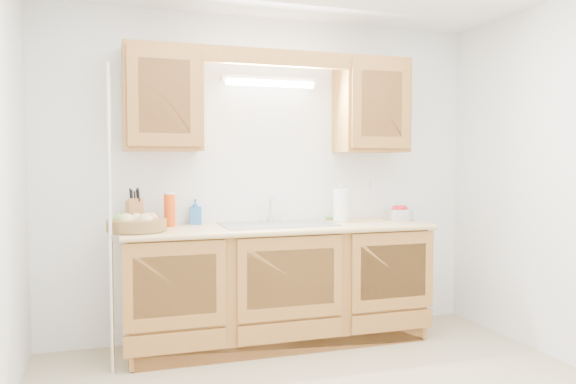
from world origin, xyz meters
name	(u,v)px	position (x,y,z in m)	size (l,w,h in m)	color
room	(342,184)	(0.00, 0.00, 1.25)	(3.52, 3.50, 2.50)	tan
base_cabinets	(278,286)	(0.00, 1.20, 0.44)	(2.20, 0.60, 0.86)	#A37130
countertop	(279,228)	(0.00, 1.19, 0.88)	(2.30, 0.63, 0.04)	tan
upper_cabinet_left	(162,99)	(-0.83, 1.33, 1.83)	(0.55, 0.33, 0.75)	#A37130
upper_cabinet_right	(371,106)	(0.83, 1.33, 1.83)	(0.55, 0.33, 0.75)	#A37130
valance	(278,58)	(0.00, 1.19, 2.14)	(2.20, 0.05, 0.12)	#A37130
fluorescent_fixture	(270,81)	(0.00, 1.42, 2.00)	(0.76, 0.08, 0.08)	white
sink	(278,234)	(0.00, 1.21, 0.83)	(0.84, 0.46, 0.36)	#9E9EA3
wire_shelf_pole	(110,220)	(-1.20, 0.94, 1.00)	(0.03, 0.03, 2.00)	silver
outlet_plate	(375,188)	(0.95, 1.49, 1.15)	(0.08, 0.01, 0.12)	white
fruit_basket	(137,223)	(-1.03, 1.11, 0.95)	(0.41, 0.41, 0.12)	olive
knife_block	(135,213)	(-1.03, 1.35, 1.01)	(0.13, 0.18, 0.30)	#A37130
orange_canister	(170,209)	(-0.78, 1.34, 1.02)	(0.08, 0.08, 0.25)	#D9420C
soap_bottle	(195,212)	(-0.58, 1.44, 1.00)	(0.09, 0.09, 0.19)	#2467B8
sponge	(333,219)	(0.54, 1.43, 0.91)	(0.12, 0.09, 0.02)	#CC333F
paper_towel	(341,206)	(0.54, 1.26, 1.03)	(0.15, 0.15, 0.31)	silver
apple_bowl	(399,214)	(1.03, 1.23, 0.95)	(0.30, 0.30, 0.12)	silver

